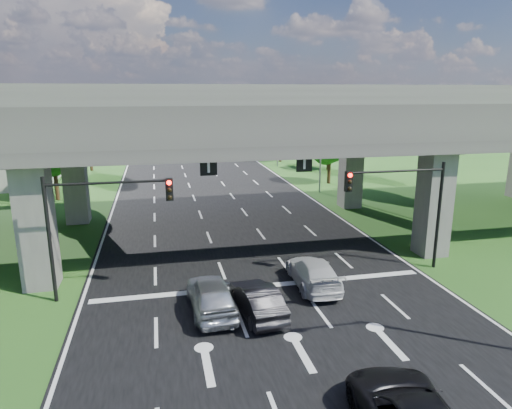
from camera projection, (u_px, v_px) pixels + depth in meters
name	position (u px, v px, depth m)	size (l,w,h in m)	color
ground	(282.00, 319.00, 19.93)	(160.00, 160.00, 0.00)	#244E19
road	(241.00, 245.00, 29.40)	(18.00, 120.00, 0.03)	black
overpass	(234.00, 119.00, 29.38)	(80.00, 15.00, 10.00)	#353330
signal_right	(405.00, 197.00, 24.28)	(5.76, 0.54, 6.00)	black
signal_left	(97.00, 214.00, 21.02)	(5.76, 0.54, 6.00)	black
streetlight_far	(317.00, 132.00, 43.36)	(3.38, 0.25, 10.00)	gray
streetlight_beyond	(275.00, 122.00, 58.52)	(3.38, 0.25, 10.00)	gray
tree_left_near	(53.00, 147.00, 40.49)	(4.50, 4.50, 7.80)	black
tree_left_mid	(39.00, 145.00, 47.60)	(3.91, 3.90, 6.76)	black
tree_left_far	(89.00, 129.00, 55.78)	(4.80, 4.80, 8.32)	black
tree_right_near	(331.00, 141.00, 48.09)	(4.20, 4.20, 7.28)	black
tree_right_mid	(329.00, 137.00, 56.37)	(3.91, 3.90, 6.76)	black
tree_right_far	(281.00, 127.00, 62.96)	(4.50, 4.50, 7.80)	black
car_silver	(211.00, 295.00, 20.37)	(1.88, 4.68, 1.59)	#B0B4B8
car_dark	(257.00, 300.00, 20.10)	(1.49, 4.26, 1.41)	black
car_white	(313.00, 273.00, 23.11)	(1.99, 4.89, 1.42)	silver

